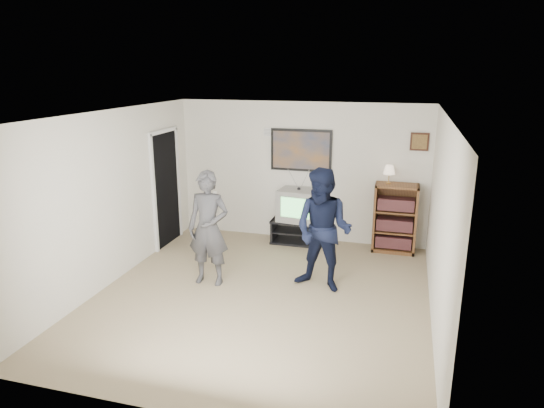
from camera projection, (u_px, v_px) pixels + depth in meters
The scene contains 13 objects.
room_shell at pixel (268, 203), 6.72m from camera, with size 4.51×5.00×2.51m.
media_stand at pixel (296, 231), 8.75m from camera, with size 0.87×0.49×0.43m.
crt_television at pixel (299, 205), 8.61m from camera, with size 0.67×0.56×0.56m, color gray, non-canonical shape.
bookshelf at pixel (395, 218), 8.25m from camera, with size 0.72×0.41×1.18m, color #552E19, non-canonical shape.
table_lamp at pixel (389, 174), 8.13m from camera, with size 0.19×0.19×0.31m, color #FDDFBF, non-canonical shape.
person_tall at pixel (208, 228), 6.95m from camera, with size 0.61×0.40×1.68m, color #3A3A3D.
person_short at pixel (323, 230), 6.75m from camera, with size 0.85×0.66×1.75m, color black.
controller_left at pixel (214, 194), 7.07m from camera, with size 0.04×0.13×0.04m, color white.
controller_right at pixel (327, 213), 6.96m from camera, with size 0.04×0.13×0.04m, color white.
poster at pixel (301, 150), 8.58m from camera, with size 1.10×0.03×0.75m, color black.
air_vent at pixel (271, 132), 8.65m from camera, with size 0.28×0.02×0.14m, color white.
small_picture at pixel (420, 142), 8.01m from camera, with size 0.30×0.03×0.30m, color black.
doorway at pixel (166, 189), 8.53m from camera, with size 0.03×0.85×2.00m, color black.
Camera 1 is at (1.79, -5.87, 3.06)m, focal length 32.00 mm.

